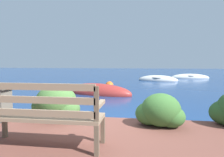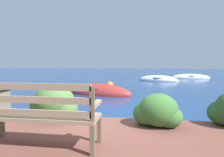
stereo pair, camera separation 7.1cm
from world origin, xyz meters
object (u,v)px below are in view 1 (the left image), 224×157
(rowboat_mid, at_px, (158,80))
(rowboat_far, at_px, (190,78))
(park_bench, at_px, (43,113))
(rowboat_nearest, at_px, (97,93))
(mooring_buoy, at_px, (109,85))

(rowboat_mid, xyz_separation_m, rowboat_far, (2.96, 2.74, -0.00))
(park_bench, relative_size, rowboat_far, 0.52)
(rowboat_nearest, relative_size, rowboat_far, 1.06)
(park_bench, bearing_deg, rowboat_mid, 81.04)
(rowboat_nearest, xyz_separation_m, mooring_buoy, (0.15, 2.65, 0.01))
(park_bench, xyz_separation_m, rowboat_mid, (2.66, 12.76, -0.64))
(rowboat_far, distance_m, mooring_buoy, 9.12)
(mooring_buoy, bearing_deg, rowboat_nearest, -93.26)
(rowboat_nearest, relative_size, rowboat_mid, 1.08)
(rowboat_far, bearing_deg, rowboat_nearest, 56.76)
(rowboat_far, xyz_separation_m, mooring_buoy, (-6.03, -6.84, 0.02))
(rowboat_nearest, distance_m, mooring_buoy, 2.65)
(mooring_buoy, bearing_deg, rowboat_far, 48.61)
(rowboat_mid, height_order, mooring_buoy, rowboat_mid)
(rowboat_mid, distance_m, rowboat_far, 4.03)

